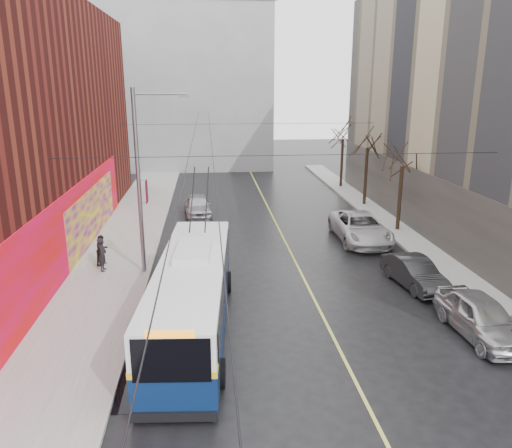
{
  "coord_description": "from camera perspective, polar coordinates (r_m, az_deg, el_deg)",
  "views": [
    {
      "loc": [
        -3.02,
        -13.67,
        9.18
      ],
      "look_at": [
        -0.91,
        7.95,
        3.02
      ],
      "focal_mm": 35.0,
      "sensor_mm": 36.0,
      "label": 1
    }
  ],
  "objects": [
    {
      "name": "pedestrian_a",
      "position": [
        25.88,
        -17.16,
        -3.34
      ],
      "size": [
        0.41,
        0.62,
        1.7
      ],
      "primitive_type": "imported",
      "rotation": [
        0.0,
        0.0,
        1.56
      ],
      "color": "black",
      "rests_on": "sidewalk_left"
    },
    {
      "name": "streetlight_pole",
      "position": [
        24.27,
        -12.92,
        5.14
      ],
      "size": [
        2.65,
        0.6,
        9.0
      ],
      "color": "slate",
      "rests_on": "ground"
    },
    {
      "name": "parked_car_a",
      "position": [
        20.71,
        24.33,
        -9.62
      ],
      "size": [
        2.02,
        4.64,
        1.56
      ],
      "primitive_type": "imported",
      "rotation": [
        0.0,
        0.0,
        0.04
      ],
      "color": "#A8A9AD",
      "rests_on": "ground"
    },
    {
      "name": "tree_far",
      "position": [
        45.48,
        9.94,
        10.5
      ],
      "size": [
        3.2,
        3.2,
        6.57
      ],
      "color": "black",
      "rests_on": "ground"
    },
    {
      "name": "tree_near",
      "position": [
        32.29,
        16.48,
        7.7
      ],
      "size": [
        3.2,
        3.2,
        6.4
      ],
      "color": "black",
      "rests_on": "ground"
    },
    {
      "name": "sidewalk_left",
      "position": [
        27.69,
        -15.65,
        -3.99
      ],
      "size": [
        4.0,
        60.0,
        0.15
      ],
      "primitive_type": "cube",
      "color": "gray",
      "rests_on": "ground"
    },
    {
      "name": "parked_car_c",
      "position": [
        30.54,
        11.82,
        -0.39
      ],
      "size": [
        2.79,
        5.99,
        1.66
      ],
      "primitive_type": "imported",
      "rotation": [
        0.0,
        0.0,
        -0.01
      ],
      "color": "silver",
      "rests_on": "ground"
    },
    {
      "name": "building_far",
      "position": [
        58.74,
        -8.8,
        15.49
      ],
      "size": [
        20.5,
        12.1,
        18.0
      ],
      "color": "gray",
      "rests_on": "ground"
    },
    {
      "name": "catenary_wires",
      "position": [
        28.6,
        -4.65,
        9.88
      ],
      "size": [
        18.0,
        60.0,
        0.22
      ],
      "color": "black"
    },
    {
      "name": "tree_mid",
      "position": [
        38.79,
        12.69,
        9.64
      ],
      "size": [
        3.2,
        3.2,
        6.68
      ],
      "color": "black",
      "rests_on": "ground"
    },
    {
      "name": "pedestrian_b",
      "position": [
        26.73,
        -17.16,
        -2.87
      ],
      "size": [
        0.91,
        0.97,
        1.58
      ],
      "primitive_type": "imported",
      "rotation": [
        0.0,
        0.0,
        1.03
      ],
      "color": "black",
      "rests_on": "sidewalk_left"
    },
    {
      "name": "following_car",
      "position": [
        35.66,
        -6.71,
        2.08
      ],
      "size": [
        2.16,
        4.65,
        1.54
      ],
      "primitive_type": "imported",
      "rotation": [
        0.0,
        0.0,
        0.08
      ],
      "color": "#A7A7AC",
      "rests_on": "ground"
    },
    {
      "name": "sidewalk_right",
      "position": [
        29.77,
        18.57,
        -2.84
      ],
      "size": [
        2.0,
        60.0,
        0.15
      ],
      "primitive_type": "cube",
      "color": "gray",
      "rests_on": "ground"
    },
    {
      "name": "lane_line",
      "position": [
        29.5,
        3.52,
        -2.33
      ],
      "size": [
        0.12,
        50.0,
        0.01
      ],
      "primitive_type": "cube",
      "color": "#BFB74C",
      "rests_on": "ground"
    },
    {
      "name": "puddle",
      "position": [
        17.25,
        -12.71,
        -16.76
      ],
      "size": [
        1.98,
        3.68,
        0.01
      ],
      "primitive_type": "cube",
      "color": "black",
      "rests_on": "ground"
    },
    {
      "name": "pigeons_flying",
      "position": [
        24.66,
        -4.52,
        10.91
      ],
      "size": [
        3.72,
        2.29,
        2.04
      ],
      "color": "slate"
    },
    {
      "name": "parked_car_b",
      "position": [
        24.47,
        17.66,
        -5.29
      ],
      "size": [
        1.99,
        4.27,
        1.36
      ],
      "primitive_type": "imported",
      "rotation": [
        0.0,
        0.0,
        0.14
      ],
      "color": "#29292B",
      "rests_on": "ground"
    },
    {
      "name": "ground",
      "position": [
        16.75,
        6.02,
        -17.53
      ],
      "size": [
        140.0,
        140.0,
        0.0
      ],
      "primitive_type": "plane",
      "color": "black",
      "rests_on": "ground"
    },
    {
      "name": "trolleybus",
      "position": [
        19.15,
        -7.27,
        -7.94
      ],
      "size": [
        3.3,
        11.56,
        5.42
      ],
      "rotation": [
        0.0,
        0.0,
        -0.07
      ],
      "color": "#081A42",
      "rests_on": "ground"
    }
  ]
}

